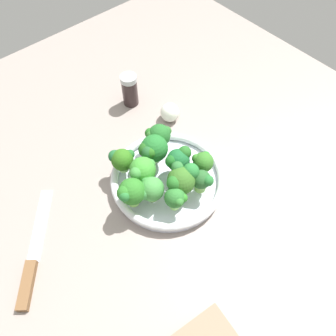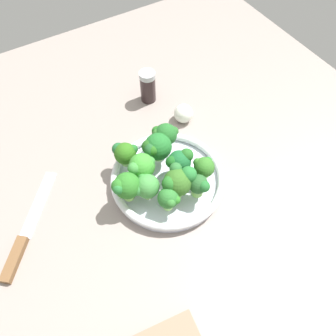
{
  "view_description": "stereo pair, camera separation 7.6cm",
  "coord_description": "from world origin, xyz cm",
  "px_view_note": "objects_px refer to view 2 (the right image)",
  "views": [
    {
      "loc": [
        27.76,
        36.02,
        69.04
      ],
      "look_at": [
        -0.69,
        3.45,
        6.24
      ],
      "focal_mm": 36.93,
      "sensor_mm": 36.0,
      "label": 1
    },
    {
      "loc": [
        21.6,
        40.51,
        69.04
      ],
      "look_at": [
        -0.69,
        3.45,
        6.24
      ],
      "focal_mm": 36.93,
      "sensor_mm": 36.0,
      "label": 2
    }
  ],
  "objects_px": {
    "broccoli_floret_8": "(125,153)",
    "pepper_shaker": "(148,86)",
    "broccoli_floret_10": "(204,167)",
    "broccoli_floret_0": "(180,161)",
    "bowl": "(168,179)",
    "broccoli_floret_7": "(126,186)",
    "broccoli_floret_3": "(169,199)",
    "garlic_bulb": "(183,113)",
    "knife": "(24,238)",
    "broccoli_floret_6": "(198,185)",
    "broccoli_floret_9": "(179,181)",
    "broccoli_floret_1": "(165,134)",
    "broccoli_floret_2": "(142,167)",
    "broccoli_floret_4": "(156,147)",
    "broccoli_floret_5": "(146,186)"
  },
  "relations": [
    {
      "from": "broccoli_floret_8",
      "to": "pepper_shaker",
      "type": "height_order",
      "value": "same"
    },
    {
      "from": "broccoli_floret_5",
      "to": "broccoli_floret_6",
      "type": "bearing_deg",
      "value": 151.24
    },
    {
      "from": "broccoli_floret_0",
      "to": "bowl",
      "type": "bearing_deg",
      "value": -5.34
    },
    {
      "from": "broccoli_floret_0",
      "to": "broccoli_floret_3",
      "type": "bearing_deg",
      "value": 44.54
    },
    {
      "from": "broccoli_floret_4",
      "to": "broccoli_floret_7",
      "type": "distance_m",
      "value": 0.12
    },
    {
      "from": "broccoli_floret_3",
      "to": "garlic_bulb",
      "type": "distance_m",
      "value": 0.29
    },
    {
      "from": "broccoli_floret_0",
      "to": "broccoli_floret_9",
      "type": "height_order",
      "value": "broccoli_floret_9"
    },
    {
      "from": "broccoli_floret_4",
      "to": "garlic_bulb",
      "type": "bearing_deg",
      "value": -144.98
    },
    {
      "from": "broccoli_floret_8",
      "to": "knife",
      "type": "xyz_separation_m",
      "value": [
        0.27,
        0.05,
        -0.06
      ]
    },
    {
      "from": "bowl",
      "to": "broccoli_floret_0",
      "type": "xyz_separation_m",
      "value": [
        -0.03,
        0.0,
        0.05
      ]
    },
    {
      "from": "broccoli_floret_10",
      "to": "broccoli_floret_0",
      "type": "bearing_deg",
      "value": -42.77
    },
    {
      "from": "broccoli_floret_2",
      "to": "broccoli_floret_9",
      "type": "relative_size",
      "value": 0.96
    },
    {
      "from": "garlic_bulb",
      "to": "broccoli_floret_8",
      "type": "bearing_deg",
      "value": 18.3
    },
    {
      "from": "broccoli_floret_0",
      "to": "broccoli_floret_7",
      "type": "xyz_separation_m",
      "value": [
        0.13,
        0.0,
        0.01
      ]
    },
    {
      "from": "broccoli_floret_6",
      "to": "broccoli_floret_10",
      "type": "bearing_deg",
      "value": -137.9
    },
    {
      "from": "bowl",
      "to": "broccoli_floret_3",
      "type": "bearing_deg",
      "value": 59.97
    },
    {
      "from": "broccoli_floret_6",
      "to": "broccoli_floret_9",
      "type": "relative_size",
      "value": 0.74
    },
    {
      "from": "broccoli_floret_8",
      "to": "broccoli_floret_9",
      "type": "height_order",
      "value": "broccoli_floret_9"
    },
    {
      "from": "broccoli_floret_3",
      "to": "broccoli_floret_8",
      "type": "height_order",
      "value": "same"
    },
    {
      "from": "broccoli_floret_2",
      "to": "pepper_shaker",
      "type": "height_order",
      "value": "broccoli_floret_2"
    },
    {
      "from": "broccoli_floret_3",
      "to": "broccoli_floret_5",
      "type": "xyz_separation_m",
      "value": [
        0.03,
        -0.05,
        0.0
      ]
    },
    {
      "from": "broccoli_floret_3",
      "to": "pepper_shaker",
      "type": "distance_m",
      "value": 0.37
    },
    {
      "from": "broccoli_floret_3",
      "to": "broccoli_floret_9",
      "type": "height_order",
      "value": "broccoli_floret_9"
    },
    {
      "from": "broccoli_floret_10",
      "to": "pepper_shaker",
      "type": "relative_size",
      "value": 0.6
    },
    {
      "from": "broccoli_floret_6",
      "to": "broccoli_floret_5",
      "type": "bearing_deg",
      "value": -28.76
    },
    {
      "from": "broccoli_floret_1",
      "to": "knife",
      "type": "relative_size",
      "value": 0.32
    },
    {
      "from": "broccoli_floret_9",
      "to": "pepper_shaker",
      "type": "xyz_separation_m",
      "value": [
        -0.1,
        -0.32,
        -0.03
      ]
    },
    {
      "from": "bowl",
      "to": "broccoli_floret_3",
      "type": "xyz_separation_m",
      "value": [
        0.04,
        0.07,
        0.05
      ]
    },
    {
      "from": "broccoli_floret_4",
      "to": "broccoli_floret_8",
      "type": "distance_m",
      "value": 0.07
    },
    {
      "from": "broccoli_floret_3",
      "to": "broccoli_floret_0",
      "type": "bearing_deg",
      "value": -135.46
    },
    {
      "from": "broccoli_floret_6",
      "to": "broccoli_floret_4",
      "type": "bearing_deg",
      "value": -77.3
    },
    {
      "from": "broccoli_floret_4",
      "to": "knife",
      "type": "distance_m",
      "value": 0.34
    },
    {
      "from": "broccoli_floret_8",
      "to": "broccoli_floret_10",
      "type": "distance_m",
      "value": 0.18
    },
    {
      "from": "broccoli_floret_7",
      "to": "broccoli_floret_10",
      "type": "relative_size",
      "value": 1.34
    },
    {
      "from": "pepper_shaker",
      "to": "broccoli_floret_5",
      "type": "bearing_deg",
      "value": 60.32
    },
    {
      "from": "broccoli_floret_7",
      "to": "broccoli_floret_9",
      "type": "bearing_deg",
      "value": 156.38
    },
    {
      "from": "broccoli_floret_9",
      "to": "broccoli_floret_10",
      "type": "height_order",
      "value": "broccoli_floret_9"
    },
    {
      "from": "broccoli_floret_1",
      "to": "broccoli_floret_7",
      "type": "bearing_deg",
      "value": 29.52
    },
    {
      "from": "broccoli_floret_1",
      "to": "knife",
      "type": "height_order",
      "value": "broccoli_floret_1"
    },
    {
      "from": "garlic_bulb",
      "to": "pepper_shaker",
      "type": "xyz_separation_m",
      "value": [
        0.04,
        -0.12,
        0.02
      ]
    },
    {
      "from": "broccoli_floret_0",
      "to": "knife",
      "type": "xyz_separation_m",
      "value": [
        0.36,
        -0.04,
        -0.07
      ]
    },
    {
      "from": "broccoli_floret_4",
      "to": "bowl",
      "type": "bearing_deg",
      "value": 88.34
    },
    {
      "from": "broccoli_floret_9",
      "to": "knife",
      "type": "relative_size",
      "value": 0.36
    },
    {
      "from": "broccoli_floret_6",
      "to": "broccoli_floret_8",
      "type": "bearing_deg",
      "value": -58.89
    },
    {
      "from": "broccoli_floret_5",
      "to": "broccoli_floret_9",
      "type": "height_order",
      "value": "broccoli_floret_9"
    },
    {
      "from": "broccoli_floret_7",
      "to": "knife",
      "type": "bearing_deg",
      "value": -10.25
    },
    {
      "from": "broccoli_floret_6",
      "to": "broccoli_floret_9",
      "type": "distance_m",
      "value": 0.04
    },
    {
      "from": "broccoli_floret_1",
      "to": "broccoli_floret_9",
      "type": "bearing_deg",
      "value": 71.84
    },
    {
      "from": "broccoli_floret_7",
      "to": "broccoli_floret_1",
      "type": "bearing_deg",
      "value": -150.48
    },
    {
      "from": "broccoli_floret_6",
      "to": "garlic_bulb",
      "type": "distance_m",
      "value": 0.25
    }
  ]
}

